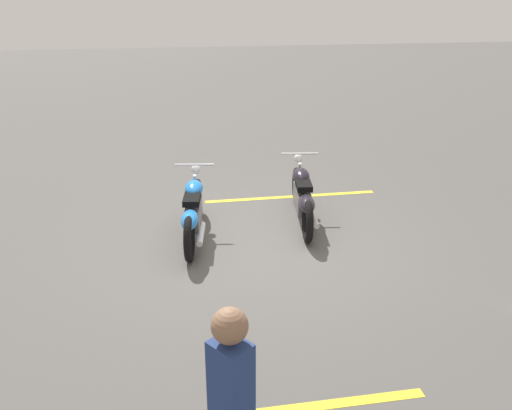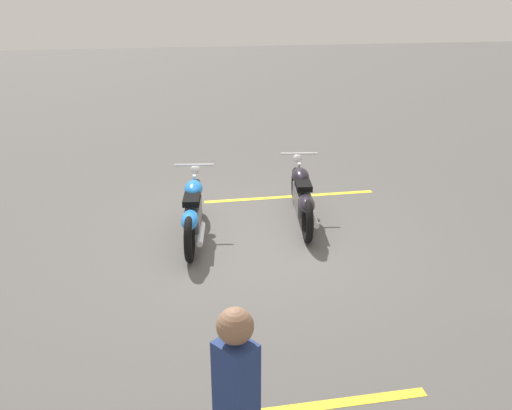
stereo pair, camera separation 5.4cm
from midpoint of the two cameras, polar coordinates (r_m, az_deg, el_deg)
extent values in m
plane|color=#514F4C|center=(8.30, -0.01, -3.73)|extent=(60.00, 60.00, 0.00)
torus|color=black|center=(9.04, -6.04, 0.66)|extent=(0.68, 0.21, 0.67)
torus|color=black|center=(7.61, -6.89, -3.60)|extent=(0.68, 0.21, 0.67)
cube|color=#59595E|center=(8.24, -6.48, -0.88)|extent=(0.86, 0.34, 0.32)
ellipsoid|color=blue|center=(8.38, -6.42, 1.73)|extent=(0.56, 0.35, 0.24)
ellipsoid|color=blue|center=(7.66, -6.86, -1.56)|extent=(0.59, 0.32, 0.22)
cube|color=black|center=(8.01, -6.64, 0.61)|extent=(0.47, 0.30, 0.09)
cylinder|color=silver|center=(8.73, -6.22, 1.71)|extent=(0.27, 0.09, 0.56)
cylinder|color=silver|center=(8.55, -6.36, 4.27)|extent=(0.13, 0.62, 0.04)
sphere|color=silver|center=(8.78, -6.22, 3.79)|extent=(0.15, 0.15, 0.15)
cylinder|color=silver|center=(7.93, -5.65, -3.06)|extent=(0.71, 0.19, 0.09)
torus|color=black|center=(9.59, 4.51, 2.00)|extent=(0.68, 0.20, 0.67)
torus|color=black|center=(8.16, 5.68, -1.74)|extent=(0.68, 0.20, 0.67)
cube|color=#59595E|center=(8.79, 5.10, 0.68)|extent=(0.86, 0.33, 0.32)
ellipsoid|color=black|center=(8.94, 4.97, 3.09)|extent=(0.55, 0.35, 0.24)
ellipsoid|color=black|center=(8.22, 5.60, 0.14)|extent=(0.59, 0.31, 0.22)
cube|color=black|center=(8.57, 5.27, 2.10)|extent=(0.47, 0.30, 0.09)
cylinder|color=silver|center=(9.29, 4.71, 3.03)|extent=(0.27, 0.09, 0.56)
cylinder|color=silver|center=(9.12, 4.83, 5.45)|extent=(0.12, 0.62, 0.04)
sphere|color=silver|center=(9.35, 4.66, 4.97)|extent=(0.15, 0.15, 0.15)
cylinder|color=silver|center=(8.50, 6.32, -1.30)|extent=(0.71, 0.19, 0.09)
cube|color=navy|center=(3.65, -2.22, -18.80)|extent=(0.32, 0.31, 0.69)
sphere|color=#8C664C|center=(3.36, -2.34, -12.69)|extent=(0.23, 0.23, 0.23)
cube|color=yellow|center=(10.03, 3.88, 0.89)|extent=(0.12, 3.20, 0.01)
camera|label=1|loc=(0.03, 90.20, -0.08)|focal=37.73mm
camera|label=2|loc=(0.03, -89.80, 0.08)|focal=37.73mm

